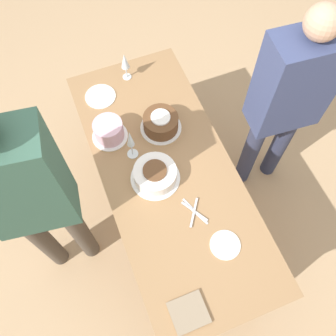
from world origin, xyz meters
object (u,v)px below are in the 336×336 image
object	(u,v)px
wine_glass_near	(125,62)
person_watching	(28,196)
cake_front_chocolate	(161,123)
cake_center_white	(155,174)
person_cutting	(288,98)
wine_glass_far	(130,140)
cake_back_decorated	(109,131)

from	to	relation	value
wine_glass_near	person_watching	world-z (taller)	person_watching
wine_glass_near	person_watching	size ratio (longest dim) A/B	0.12
cake_front_chocolate	person_watching	size ratio (longest dim) A/B	0.14
person_watching	wine_glass_near	bearing A→B (deg)	54.33
cake_center_white	person_cutting	distance (m)	0.86
wine_glass_near	wine_glass_far	world-z (taller)	wine_glass_far
wine_glass_near	person_cutting	bearing A→B (deg)	-130.29
wine_glass_far	person_watching	distance (m)	0.60
wine_glass_near	wine_glass_far	xyz separation A→B (m)	(-0.55, 0.15, 0.02)
cake_center_white	cake_back_decorated	size ratio (longest dim) A/B	1.32
cake_front_chocolate	wine_glass_near	size ratio (longest dim) A/B	1.21
cake_front_chocolate	wine_glass_far	world-z (taller)	wine_glass_far
wine_glass_far	person_cutting	xyz separation A→B (m)	(-0.09, -0.91, 0.03)
cake_front_chocolate	wine_glass_near	world-z (taller)	wine_glass_near
cake_front_chocolate	wine_glass_far	xyz separation A→B (m)	(-0.11, 0.22, 0.10)
cake_back_decorated	person_cutting	distance (m)	1.03
cake_center_white	wine_glass_near	bearing A→B (deg)	-6.60
cake_center_white	wine_glass_far	world-z (taller)	wine_glass_far
person_watching	cake_back_decorated	bearing A→B (deg)	45.04
cake_front_chocolate	person_cutting	xyz separation A→B (m)	(-0.20, -0.69, 0.14)
person_cutting	person_watching	distance (m)	1.47
cake_back_decorated	wine_glass_near	world-z (taller)	wine_glass_near
cake_front_chocolate	cake_center_white	bearing A→B (deg)	153.61
cake_front_chocolate	person_watching	distance (m)	0.86
cake_center_white	person_cutting	world-z (taller)	person_cutting
cake_center_white	person_cutting	bearing A→B (deg)	-83.08
cake_back_decorated	person_watching	bearing A→B (deg)	127.17
cake_front_chocolate	wine_glass_far	size ratio (longest dim) A/B	1.05
wine_glass_near	cake_front_chocolate	bearing A→B (deg)	-171.94
cake_center_white	person_cutting	xyz separation A→B (m)	(0.10, -0.84, 0.14)
cake_front_chocolate	cake_back_decorated	xyz separation A→B (m)	(0.06, 0.30, 0.01)
cake_front_chocolate	person_watching	bearing A→B (deg)	111.36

